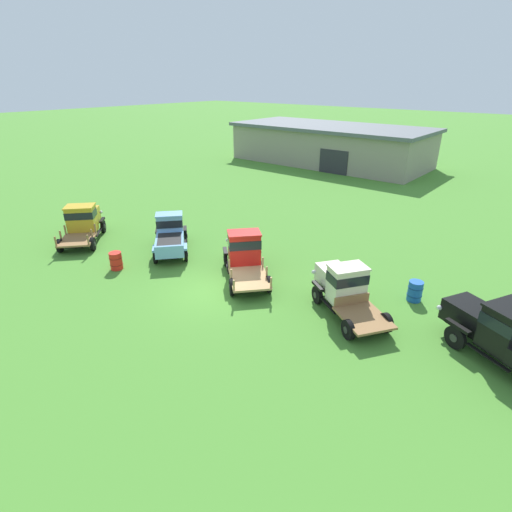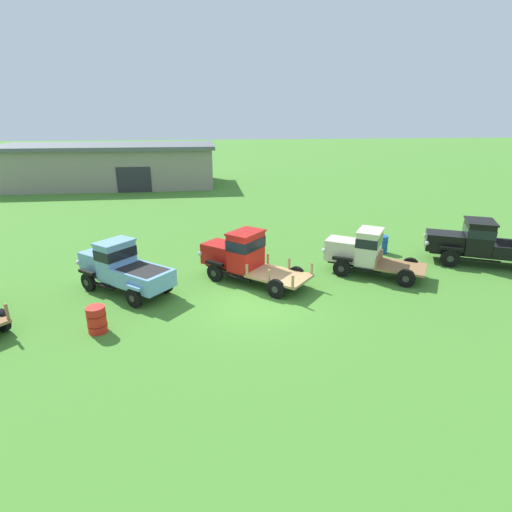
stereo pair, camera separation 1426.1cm
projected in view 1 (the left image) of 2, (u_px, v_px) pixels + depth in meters
name	position (u px, v px, depth m)	size (l,w,h in m)	color
ground_plane	(213.00, 291.00, 18.65)	(240.00, 240.00, 0.00)	#47842D
farm_shed	(330.00, 144.00, 45.69)	(22.08, 10.06, 4.22)	gray
vintage_truck_foreground_near	(83.00, 221.00, 24.38)	(4.64, 4.39, 2.14)	black
vintage_truck_second_in_line	(170.00, 234.00, 22.57)	(4.35, 4.02, 2.12)	black
vintage_truck_midrow_center	(244.00, 251.00, 20.04)	(4.87, 4.55, 2.24)	black
vintage_truck_far_side	(344.00, 287.00, 16.79)	(4.59, 3.75, 2.10)	black
oil_drum_beside_row	(415.00, 291.00, 17.68)	(0.65, 0.65, 0.93)	#1951B2
oil_drum_near_fence	(116.00, 261.00, 20.61)	(0.66, 0.66, 0.92)	red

